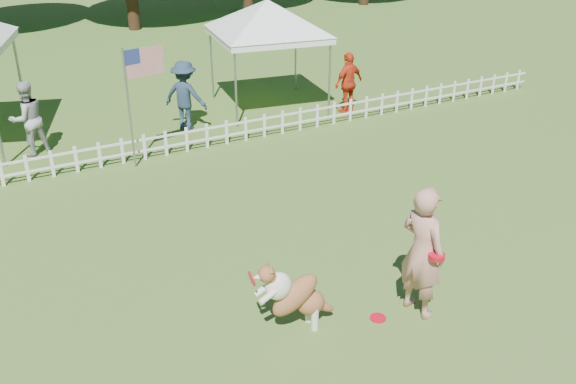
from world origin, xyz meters
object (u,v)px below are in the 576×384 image
object	(u,v)px
canopy_tent_right	(268,56)
spectator_c	(349,83)
handler	(422,252)
frisbee_on_turf	(378,318)
spectator_b	(185,96)
spectator_a	(27,119)
dog	(296,295)
flag_pole	(129,110)

from	to	relation	value
canopy_tent_right	spectator_c	xyz separation A→B (m)	(1.69, -1.42, -0.60)
handler	frisbee_on_turf	world-z (taller)	handler
handler	canopy_tent_right	xyz separation A→B (m)	(2.29, 9.46, 0.43)
frisbee_on_turf	spectator_b	distance (m)	8.82
spectator_b	spectator_a	bearing A→B (deg)	45.93
dog	spectator_c	size ratio (longest dim) A/B	0.70
dog	frisbee_on_turf	bearing A→B (deg)	-11.34
dog	spectator_b	xyz separation A→B (m)	(1.46, 8.42, 0.29)
flag_pole	spectator_b	size ratio (longest dim) A/B	1.51
handler	flag_pole	distance (m)	7.43
handler	frisbee_on_turf	distance (m)	1.17
spectator_b	spectator_c	size ratio (longest dim) A/B	1.06
flag_pole	spectator_b	bearing A→B (deg)	28.44
frisbee_on_turf	spectator_b	bearing A→B (deg)	88.05
dog	canopy_tent_right	size ratio (longest dim) A/B	0.41
flag_pole	spectator_c	distance (m)	6.24
dog	spectator_a	distance (m)	8.81
canopy_tent_right	spectator_a	size ratio (longest dim) A/B	1.67
canopy_tent_right	spectator_c	bearing A→B (deg)	-31.78
flag_pole	canopy_tent_right	bearing A→B (deg)	12.56
canopy_tent_right	spectator_b	xyz separation A→B (m)	(-2.61, -0.59, -0.56)
spectator_c	canopy_tent_right	bearing A→B (deg)	-53.78
handler	canopy_tent_right	size ratio (longest dim) A/B	0.70
frisbee_on_turf	spectator_c	xyz separation A→B (m)	(4.60, 7.94, 0.81)
handler	dog	distance (m)	1.88
handler	spectator_b	bearing A→B (deg)	-8.41
handler	dog	xyz separation A→B (m)	(-1.77, 0.44, -0.42)
canopy_tent_right	spectator_c	world-z (taller)	canopy_tent_right
canopy_tent_right	dog	bearing A→B (deg)	-106.07
frisbee_on_turf	canopy_tent_right	xyz separation A→B (m)	(2.91, 9.36, 1.41)
dog	flag_pole	xyz separation A→B (m)	(-0.39, 6.65, 0.73)
dog	spectator_a	size ratio (longest dim) A/B	0.68
handler	spectator_a	xyz separation A→B (m)	(-4.03, 8.95, -0.14)
handler	flag_pole	world-z (taller)	flag_pole
spectator_b	spectator_c	xyz separation A→B (m)	(4.30, -0.83, -0.05)
handler	dog	bearing A→B (deg)	65.53
spectator_c	spectator_a	bearing A→B (deg)	-20.30
dog	spectator_b	distance (m)	8.55
spectator_b	spectator_c	world-z (taller)	spectator_b
spectator_a	dog	bearing A→B (deg)	86.54
canopy_tent_right	frisbee_on_turf	bearing A→B (deg)	-99.04
flag_pole	spectator_c	xyz separation A→B (m)	(6.15, 0.94, -0.49)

